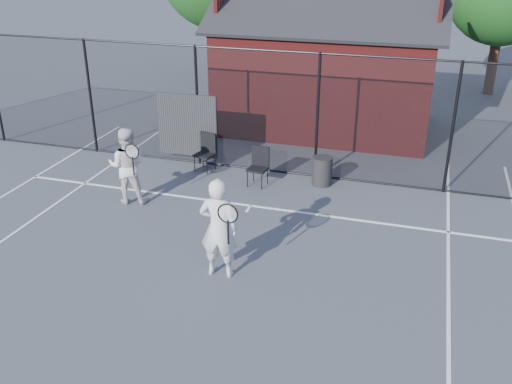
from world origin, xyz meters
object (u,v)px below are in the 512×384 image
(player_back, at_px, (127,166))
(waste_bin, at_px, (322,171))
(clubhouse, at_px, (328,74))
(chair_right, at_px, (258,168))
(player_front, at_px, (219,228))
(chair_left, at_px, (205,153))

(player_back, distance_m, waste_bin, 4.44)
(clubhouse, relative_size, chair_right, 7.24)
(player_front, xyz_separation_m, chair_left, (-1.99, 4.33, -0.45))
(chair_right, bearing_deg, waste_bin, 25.14)
(player_front, xyz_separation_m, waste_bin, (0.95, 4.33, -0.56))
(player_back, bearing_deg, player_front, -36.84)
(clubhouse, distance_m, player_back, 7.29)
(chair_left, height_order, waste_bin, chair_left)
(player_front, height_order, player_back, player_front)
(player_front, distance_m, waste_bin, 4.47)
(player_back, relative_size, waste_bin, 2.49)
(chair_left, relative_size, waste_bin, 1.35)
(player_front, xyz_separation_m, chair_right, (-0.48, 3.83, -0.46))
(player_front, bearing_deg, player_back, 143.16)
(clubhouse, height_order, waste_bin, clubhouse)
(chair_right, xyz_separation_m, waste_bin, (1.43, 0.50, -0.11))
(player_front, xyz_separation_m, player_back, (-2.90, 2.18, -0.06))
(chair_right, bearing_deg, clubhouse, 87.94)
(clubhouse, distance_m, chair_right, 5.08)
(clubhouse, xyz_separation_m, player_back, (-3.11, -6.55, -0.76))
(player_front, height_order, waste_bin, player_front)
(player_back, distance_m, chair_right, 2.96)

